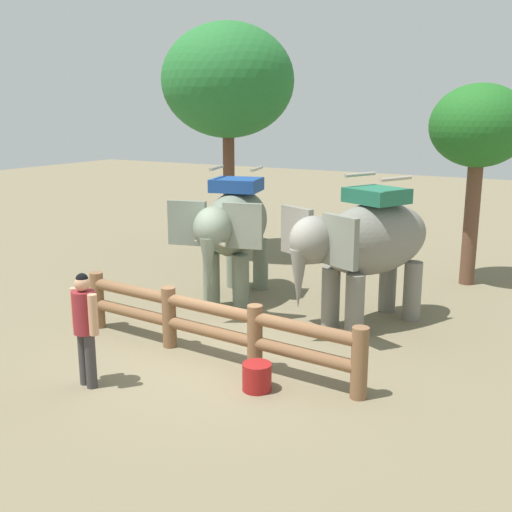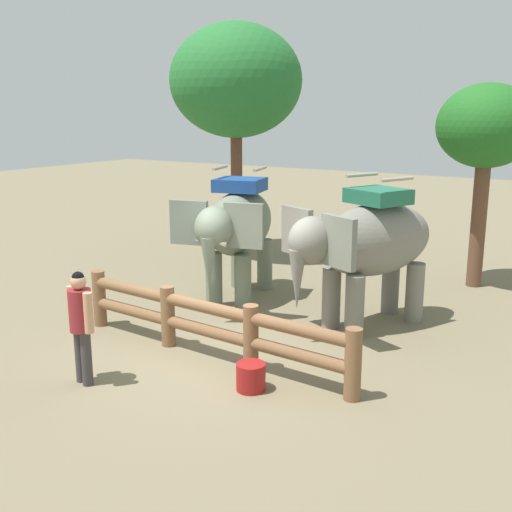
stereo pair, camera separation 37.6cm
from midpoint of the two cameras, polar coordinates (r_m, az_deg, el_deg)
ground_plane at (r=10.41m, az=-3.01°, el=-9.03°), size 60.00×60.00×0.00m
log_fence at (r=10.10m, az=-3.45°, el=-6.08°), size 5.49×0.59×1.05m
elephant_near_left at (r=12.86m, az=-0.93°, el=2.68°), size 2.14×3.36×2.81m
elephant_center at (r=11.45m, az=11.16°, el=1.11°), size 2.50×3.33×2.81m
tourist_woman_in_black at (r=9.32m, az=-14.73°, el=-5.70°), size 0.59×0.40×1.71m
tree_far_left at (r=16.78m, az=-1.20°, el=15.76°), size 3.47×3.47×6.16m
tree_back_center at (r=14.68m, az=21.16°, el=10.81°), size 2.15×2.15×4.53m
feed_bucket at (r=9.09m, az=0.73°, el=-11.07°), size 0.43×0.43×0.41m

